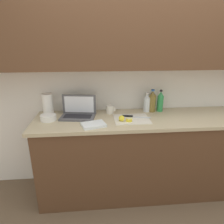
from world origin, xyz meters
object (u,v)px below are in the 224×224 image
Objects in this scene: cutting_board at (132,119)px; bottle_green_soda at (160,102)px; lemon_whole_beside at (122,118)px; bowl_white at (48,117)px; measuring_cup at (110,109)px; paper_towel_roll at (48,104)px; laptop at (78,112)px; bottle_oil_tall at (152,101)px; knife at (132,116)px; lemon_half_cut at (129,120)px; bottle_water_clear at (147,103)px.

bottle_green_soda is at bearing 31.93° from cutting_board.
lemon_whole_beside is 0.37× the size of bowl_white.
paper_towel_roll is (-0.68, 0.03, 0.07)m from measuring_cup.
laptop is at bearing -166.73° from measuring_cup.
laptop is 1.49× the size of bottle_oil_tall.
paper_towel_roll is at bearing 170.40° from laptop.
lemon_half_cut is at bearing -101.55° from knife.
bottle_oil_tall is at bearing 36.42° from lemon_whole_beside.
bottle_water_clear is 1.09m from bowl_white.
bottle_green_soda is (0.36, 0.19, 0.10)m from knife.
measuring_cup is (-0.10, 0.27, 0.01)m from lemon_whole_beside.
lemon_half_cut is 0.59× the size of measuring_cup.
paper_towel_roll reaches higher than bottle_water_clear.
lemon_whole_beside is at bearing -128.65° from knife.
bottle_water_clear reaches higher than measuring_cup.
measuring_cup is at bearing -177.02° from bottle_water_clear.
lemon_half_cut is 0.44m from bottle_oil_tall.
laptop is at bearing 167.09° from cutting_board.
lemon_whole_beside is at bearing 174.07° from lemon_half_cut.
paper_towel_roll reaches higher than cutting_board.
bottle_oil_tall is 0.49m from measuring_cup.
laptop is 0.36m from measuring_cup.
bottle_water_clear is (0.33, 0.29, 0.06)m from lemon_whole_beside.
bottle_oil_tall is at bearing -0.27° from paper_towel_roll.
bottle_water_clear is 0.43m from measuring_cup.
paper_towel_roll reaches higher than laptop.
bottle_green_soda is (0.49, 0.29, 0.08)m from lemon_whole_beside.
knife reaches higher than cutting_board.
lemon_whole_beside is at bearing -8.50° from bowl_white.
lemon_whole_beside is 0.84m from paper_towel_roll.
measuring_cup is 0.45× the size of paper_towel_roll.
laptop reaches higher than bottle_water_clear.
cutting_board is 1.62× the size of bottle_water_clear.
bottle_green_soda is at bearing 0.00° from bottle_oil_tall.
knife is at bearing 67.47° from lemon_half_cut.
knife is 0.87m from bowl_white.
knife is at bearing 81.59° from cutting_board.
bottle_water_clear reaches higher than lemon_whole_beside.
bottle_oil_tall is at bearing 8.88° from bowl_white.
bottle_green_soda is 1.57× the size of bowl_white.
lemon_whole_beside reaches higher than lemon_half_cut.
laptop reaches higher than measuring_cup.
bottle_oil_tall is 1.62× the size of bowl_white.
paper_towel_roll is at bearing 177.68° from measuring_cup.
measuring_cup reaches higher than lemon_whole_beside.
bottle_green_soda is at bearing 14.82° from laptop.
paper_towel_roll reaches higher than bowl_white.
knife is 1.28× the size of paper_towel_roll.
paper_towel_roll reaches higher than lemon_half_cut.
laptop is at bearing -172.34° from bottle_water_clear.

